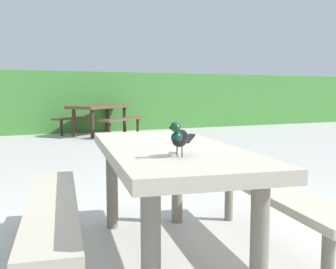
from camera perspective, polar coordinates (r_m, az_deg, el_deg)
ground_plane at (r=2.99m, az=4.01°, el=-14.89°), size 60.00×60.00×0.00m
hedge_wall at (r=11.13m, az=-17.64°, el=4.46°), size 28.00×1.23×1.60m
picnic_table_foreground at (r=2.49m, az=-0.02°, el=-5.78°), size 1.94×1.96×0.74m
bird_grackle at (r=2.02m, az=1.64°, el=-0.36°), size 0.23×0.21×0.18m
picnic_table_mid_right at (r=10.07m, az=-9.68°, el=3.12°), size 2.39×2.38×0.74m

